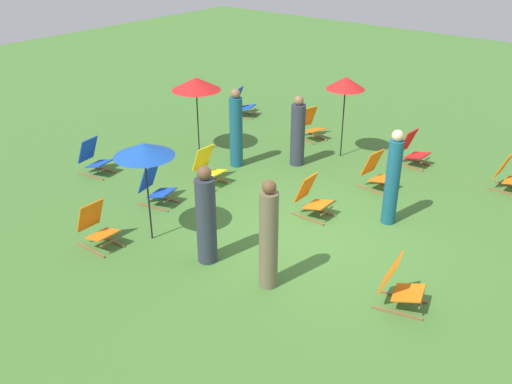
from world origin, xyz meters
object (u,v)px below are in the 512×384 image
Objects in this scene: person_2 at (236,130)px; deckchair_12 at (97,227)px; deckchair_7 at (312,198)px; person_4 at (298,133)px; deckchair_2 at (399,285)px; deckchair_5 at (510,174)px; person_1 at (206,218)px; deckchair_3 at (155,187)px; deckchair_0 at (311,125)px; umbrella_1 at (346,83)px; person_3 at (269,237)px; deckchair_11 at (208,167)px; deckchair_9 at (241,103)px; deckchair_1 at (412,150)px; deckchair_6 at (94,158)px; umbrella_0 at (196,84)px; deckchair_4 at (377,172)px; person_0 at (393,179)px; umbrella_2 at (144,150)px.

deckchair_12 is at bearing 148.47° from person_2.
deckchair_12 is (-3.34, 2.34, 0.00)m from deckchair_7.
deckchair_2 is at bearing 69.16° from person_4.
deckchair_5 and deckchair_12 have the same top height.
deckchair_3 is at bearing -10.51° from person_1.
deckchair_7 is at bearing -35.48° from deckchair_12.
umbrella_1 is (-0.53, -1.26, 1.45)m from deckchair_0.
deckchair_11 is at bearing -14.06° from person_3.
deckchair_7 is 0.96× the size of deckchair_9.
deckchair_5 is at bearing -72.98° from deckchair_0.
deckchair_11 is (-3.75, 3.04, 0.00)m from deckchair_1.
deckchair_11 is (-3.67, 0.22, 0.00)m from deckchair_0.
person_4 is at bearing 132.81° from deckchair_1.
deckchair_1 is 1.00× the size of deckchair_6.
deckchair_7 is 2.92m from person_2.
person_3 is at bearing -169.99° from person_2.
umbrella_0 is 1.13× the size of person_4.
deckchair_6 is at bearing 118.93° from deckchair_11.
deckchair_11 is 1.23m from person_2.
person_0 is at bearing -135.54° from deckchair_4.
person_4 is (-1.87, -3.30, 0.41)m from deckchair_9.
umbrella_2 is at bearing 23.45° from person_3.
deckchair_2 and deckchair_6 have the same top height.
deckchair_11 is at bearing 145.08° from deckchair_1.
deckchair_4 is at bearing 154.13° from person_0.
deckchair_0 is at bearing -112.88° from deckchair_9.
person_0 reaches higher than deckchair_11.
deckchair_0 and deckchair_6 have the same top height.
deckchair_6 is (-5.02, 5.40, 0.00)m from deckchair_1.
person_4 is at bearing -174.32° from person_0.
person_4 is at bearing 98.40° from deckchair_4.
umbrella_1 is 1.59m from person_4.
deckchair_2 is 5.36m from deckchair_3.
deckchair_4 is at bearing -126.03° from deckchair_9.
deckchair_3 and deckchair_7 have the same top height.
deckchair_6 is at bearing 124.36° from deckchair_5.
deckchair_6 is 5.82m from person_3.
deckchair_7 is (1.59, -2.75, 0.00)m from deckchair_3.
deckchair_7 is at bearing -144.10° from deckchair_9.
deckchair_12 is at bearing 35.65° from person_1.
person_3 is 1.11× the size of person_4.
deckchair_7 is (1.46, -4.95, 0.00)m from deckchair_6.
deckchair_3 is 1.96m from umbrella_2.
deckchair_7 is at bearing 43.99° from deckchair_2.
deckchair_1 is 1.00× the size of deckchair_11.
person_0 is 3.12m from person_3.
deckchair_6 and deckchair_9 have the same top height.
deckchair_4 is 2.12m from person_4.
deckchair_5 is 0.47× the size of person_1.
umbrella_2 is at bearing -106.08° from person_0.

